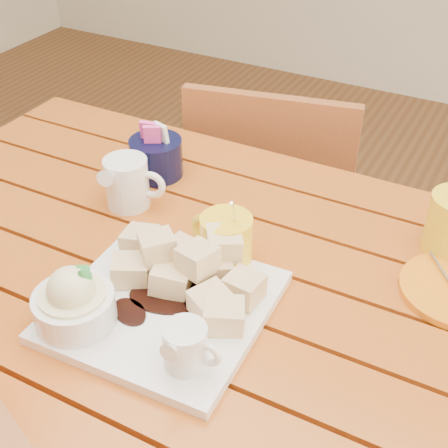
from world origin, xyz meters
The scene contains 6 objects.
table centered at (0.00, 0.00, 0.64)m, with size 1.20×0.79×0.75m.
dessert_plate centered at (0.00, -0.11, 0.78)m, with size 0.29×0.29×0.11m.
coffee_mug_left centered at (0.05, 0.04, 0.80)m, with size 0.11×0.08×0.13m.
cream_pitcher centered at (-0.18, 0.10, 0.80)m, with size 0.11×0.09×0.09m.
sugar_caddy centered at (-0.19, 0.21, 0.79)m, with size 0.10×0.10×0.11m.
chair_far centered at (-0.11, 0.59, 0.46)m, with size 0.46×0.46×0.82m.
Camera 1 is at (0.40, -0.63, 1.38)m, focal length 50.00 mm.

